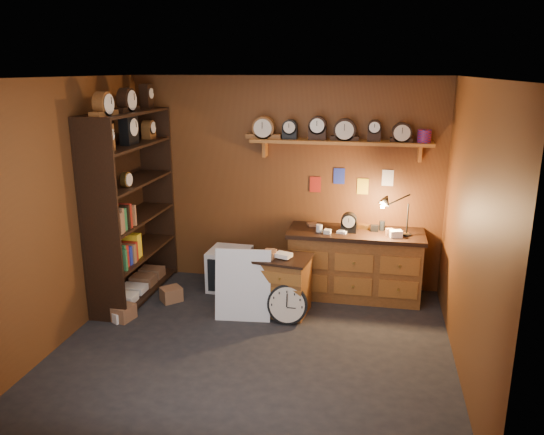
{
  "coord_description": "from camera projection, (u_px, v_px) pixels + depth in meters",
  "views": [
    {
      "loc": [
        1.13,
        -4.83,
        2.78
      ],
      "look_at": [
        0.11,
        0.35,
        1.29
      ],
      "focal_mm": 35.0,
      "sensor_mm": 36.0,
      "label": 1
    }
  ],
  "objects": [
    {
      "name": "white_panel",
      "position": [
        243.0,
        318.0,
        6.12
      ],
      "size": [
        0.65,
        0.23,
        0.83
      ],
      "primitive_type": "cube",
      "rotation": [
        -0.17,
        0.0,
        0.1
      ],
      "color": "silver",
      "rests_on": "ground"
    },
    {
      "name": "floor_box_a",
      "position": [
        121.0,
        312.0,
        6.08
      ],
      "size": [
        0.33,
        0.3,
        0.17
      ],
      "primitive_type": "cube",
      "rotation": [
        0.0,
        0.0,
        -0.23
      ],
      "color": "#8B5D3D",
      "rests_on": "ground"
    },
    {
      "name": "room_shell",
      "position": [
        261.0,
        181.0,
        5.15
      ],
      "size": [
        4.02,
        3.62,
        2.71
      ],
      "color": "#5E3416",
      "rests_on": "ground"
    },
    {
      "name": "floor_box_b",
      "position": [
        121.0,
        314.0,
        6.08
      ],
      "size": [
        0.29,
        0.3,
        0.12
      ],
      "primitive_type": "cube",
      "rotation": [
        0.0,
        0.0,
        -0.55
      ],
      "color": "white",
      "rests_on": "ground"
    },
    {
      "name": "low_cabinet",
      "position": [
        283.0,
        282.0,
        6.17
      ],
      "size": [
        0.67,
        0.59,
        0.78
      ],
      "rotation": [
        0.0,
        0.0,
        -0.14
      ],
      "color": "brown",
      "rests_on": "ground"
    },
    {
      "name": "shelving_unit",
      "position": [
        129.0,
        199.0,
        6.44
      ],
      "size": [
        0.47,
        1.6,
        2.58
      ],
      "color": "black",
      "rests_on": "ground"
    },
    {
      "name": "workbench",
      "position": [
        355.0,
        260.0,
        6.61
      ],
      "size": [
        1.66,
        0.66,
        1.36
      ],
      "color": "brown",
      "rests_on": "ground"
    },
    {
      "name": "big_round_clock",
      "position": [
        287.0,
        304.0,
        5.95
      ],
      "size": [
        0.46,
        0.16,
        0.46
      ],
      "color": "black",
      "rests_on": "ground"
    },
    {
      "name": "mini_fridge",
      "position": [
        230.0,
        269.0,
        6.88
      ],
      "size": [
        0.53,
        0.55,
        0.53
      ],
      "rotation": [
        0.0,
        0.0,
        -0.04
      ],
      "color": "silver",
      "rests_on": "ground"
    },
    {
      "name": "floor",
      "position": [
        255.0,
        345.0,
        5.52
      ],
      "size": [
        4.0,
        4.0,
        0.0
      ],
      "primitive_type": "plane",
      "color": "black",
      "rests_on": "ground"
    },
    {
      "name": "floor_box_c",
      "position": [
        171.0,
        294.0,
        6.55
      ],
      "size": [
        0.31,
        0.31,
        0.18
      ],
      "primitive_type": "cube",
      "rotation": [
        0.0,
        0.0,
        0.77
      ],
      "color": "#8B5D3D",
      "rests_on": "ground"
    }
  ]
}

